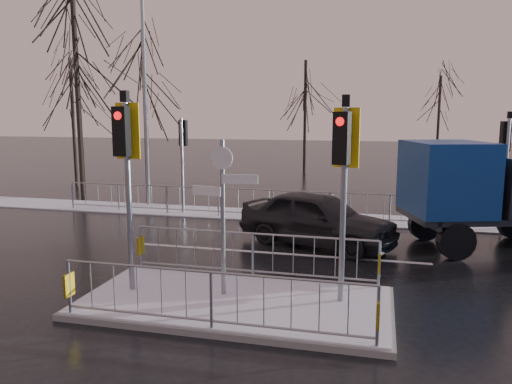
% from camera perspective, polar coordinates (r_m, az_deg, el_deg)
% --- Properties ---
extents(ground, '(120.00, 120.00, 0.00)m').
position_cam_1_polar(ground, '(9.99, -2.40, -12.86)').
color(ground, black).
rests_on(ground, ground).
extents(snow_verge, '(30.00, 2.00, 0.04)m').
position_cam_1_polar(snow_verge, '(18.06, 5.38, -2.85)').
color(snow_verge, white).
rests_on(snow_verge, ground).
extents(lane_markings, '(8.00, 11.38, 0.01)m').
position_cam_1_polar(lane_markings, '(9.69, -2.97, -13.55)').
color(lane_markings, silver).
rests_on(lane_markings, ground).
extents(traffic_island, '(6.00, 3.04, 4.15)m').
position_cam_1_polar(traffic_island, '(9.86, -2.46, -10.72)').
color(traffic_island, slate).
rests_on(traffic_island, ground).
extents(far_kerb_fixtures, '(18.00, 0.65, 3.83)m').
position_cam_1_polar(far_kerb_fixtures, '(17.35, 6.14, 0.01)').
color(far_kerb_fixtures, gray).
rests_on(far_kerb_fixtures, ground).
extents(car_far_lane, '(4.87, 3.31, 1.54)m').
position_cam_1_polar(car_far_lane, '(14.22, 7.04, -3.03)').
color(car_far_lane, black).
rests_on(car_far_lane, ground).
extents(flatbed_truck, '(6.79, 4.10, 2.96)m').
position_cam_1_polar(flatbed_truck, '(14.89, 24.03, -0.05)').
color(flatbed_truck, black).
rests_on(flatbed_truck, ground).
extents(tree_near_a, '(4.75, 4.75, 8.97)m').
position_cam_1_polar(tree_near_a, '(23.96, -19.90, 14.22)').
color(tree_near_a, black).
rests_on(tree_near_a, ground).
extents(tree_near_b, '(4.00, 4.00, 7.55)m').
position_cam_1_polar(tree_near_b, '(23.93, -12.63, 12.22)').
color(tree_near_b, black).
rests_on(tree_near_b, ground).
extents(tree_near_c, '(3.50, 3.50, 6.61)m').
position_cam_1_polar(tree_near_c, '(27.04, -20.29, 10.13)').
color(tree_near_c, black).
rests_on(tree_near_c, ground).
extents(tree_far_a, '(3.75, 3.75, 7.08)m').
position_cam_1_polar(tree_far_a, '(31.25, 5.66, 11.00)').
color(tree_far_a, black).
rests_on(tree_far_a, ground).
extents(tree_far_b, '(3.25, 3.25, 6.14)m').
position_cam_1_polar(tree_far_b, '(33.05, 20.21, 9.27)').
color(tree_far_b, black).
rests_on(tree_far_b, ground).
extents(street_lamp_left, '(1.25, 0.18, 8.20)m').
position_cam_1_polar(street_lamp_left, '(20.52, -12.39, 10.97)').
color(street_lamp_left, gray).
rests_on(street_lamp_left, ground).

